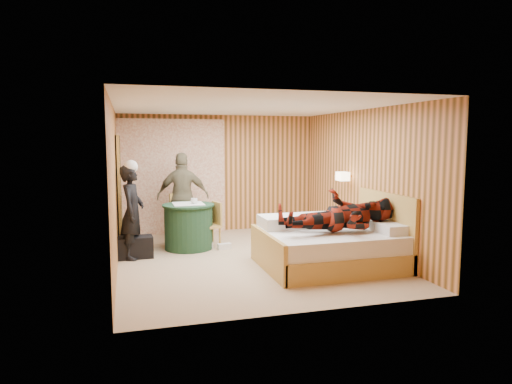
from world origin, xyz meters
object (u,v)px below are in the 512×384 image
object	(u,v)px
nightstand	(339,229)
man_at_table	(183,196)
bed	(331,245)
chair_far	(182,213)
duffel_bag	(133,247)
round_table	(189,226)
man_on_bed	(340,205)
woman_standing	(132,212)
chair_near	(212,221)
wall_lamp	(343,176)

from	to	relation	value
nightstand	man_at_table	size ratio (longest dim) A/B	0.36
bed	chair_far	bearing A→B (deg)	128.97
chair_far	duffel_bag	world-z (taller)	chair_far
round_table	man_at_table	distance (m)	0.90
round_table	man_at_table	world-z (taller)	man_at_table
duffel_bag	man_on_bed	bearing A→B (deg)	-30.19
chair_far	woman_standing	xyz separation A→B (m)	(-0.95, -1.18, 0.24)
woman_standing	man_at_table	distance (m)	1.58
chair_near	wall_lamp	bearing A→B (deg)	64.19
nightstand	woman_standing	distance (m)	3.76
woman_standing	man_at_table	size ratio (longest dim) A/B	0.91
duffel_bag	nightstand	bearing A→B (deg)	-3.61
wall_lamp	duffel_bag	bearing A→B (deg)	178.32
duffel_bag	wall_lamp	bearing A→B (deg)	-4.08
wall_lamp	nightstand	distance (m)	0.99
wall_lamp	chair_far	world-z (taller)	wall_lamp
chair_near	man_on_bed	world-z (taller)	man_on_bed
chair_near	chair_far	bearing A→B (deg)	-163.65
round_table	chair_near	size ratio (longest dim) A/B	1.11
wall_lamp	man_on_bed	world-z (taller)	man_on_bed
nightstand	round_table	xyz separation A→B (m)	(-2.75, 0.50, 0.10)
wall_lamp	bed	xyz separation A→B (m)	(-0.80, -1.24, -0.97)
round_table	duffel_bag	size ratio (longest dim) A/B	1.47
bed	chair_near	size ratio (longest dim) A/B	2.49
bed	man_on_bed	xyz separation A→B (m)	(0.03, -0.23, 0.67)
wall_lamp	man_at_table	world-z (taller)	man_at_table
woman_standing	man_on_bed	world-z (taller)	man_on_bed
round_table	woman_standing	distance (m)	1.14
wall_lamp	chair_near	xyz separation A→B (m)	(-2.37, 0.48, -0.81)
chair_far	chair_near	size ratio (longest dim) A/B	1.11
man_at_table	wall_lamp	bearing A→B (deg)	164.69
wall_lamp	chair_near	size ratio (longest dim) A/B	0.31
woman_standing	man_at_table	world-z (taller)	man_at_table
wall_lamp	man_at_table	bearing A→B (deg)	154.86
bed	chair_near	bearing A→B (deg)	132.18
nightstand	bed	bearing A→B (deg)	-120.80
wall_lamp	duffel_bag	world-z (taller)	wall_lamp
round_table	wall_lamp	bearing A→B (deg)	-10.72
round_table	woman_standing	world-z (taller)	woman_standing
chair_far	man_on_bed	xyz separation A→B (m)	(2.05, -2.73, 0.46)
chair_far	man_at_table	bearing A→B (deg)	38.88
chair_near	duffel_bag	distance (m)	1.49
bed	wall_lamp	bearing A→B (deg)	57.13
wall_lamp	chair_far	size ratio (longest dim) A/B	0.28
chair_near	round_table	bearing A→B (deg)	-110.18
wall_lamp	woman_standing	size ratio (longest dim) A/B	0.17
chair_far	chair_near	xyz separation A→B (m)	(0.46, -0.77, -0.05)
wall_lamp	chair_far	xyz separation A→B (m)	(-2.82, 1.26, -0.76)
round_table	man_at_table	bearing A→B (deg)	90.00
wall_lamp	nightstand	bearing A→B (deg)	143.46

